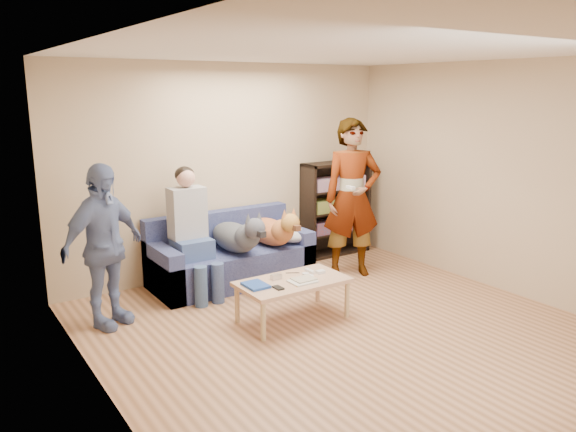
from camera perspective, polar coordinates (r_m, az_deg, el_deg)
ground at (r=5.42m, az=7.23°, el=-12.23°), size 5.00×5.00×0.00m
ceiling at (r=4.92m, az=8.11°, el=16.36°), size 5.00×5.00×0.00m
wall_back at (r=7.06m, az=-5.89°, el=4.73°), size 4.50×0.00×4.50m
wall_left at (r=3.94m, az=-17.82°, el=-2.30°), size 0.00×5.00×5.00m
wall_right at (r=6.70m, az=22.31°, el=3.40°), size 0.00×5.00×5.00m
blanket at (r=6.96m, az=0.52°, el=-1.95°), size 0.47×0.40×0.16m
person_standing_right at (r=6.93m, az=6.54°, el=1.82°), size 0.84×0.71×1.95m
person_standing_left at (r=5.68m, az=-18.25°, el=-2.96°), size 1.02×0.77×1.61m
held_controller at (r=6.62m, az=6.38°, el=2.90°), size 0.05×0.13×0.03m
notebook_blue at (r=5.46m, az=-3.30°, el=-7.03°), size 0.20×0.26×0.03m
papers at (r=5.58m, az=1.50°, el=-6.65°), size 0.26×0.20×0.02m
magazine at (r=5.60m, az=1.63°, el=-6.40°), size 0.22×0.17×0.01m
camera_silver at (r=5.65m, az=-1.21°, el=-6.18°), size 0.11×0.06×0.05m
controller_a at (r=5.85m, az=2.21°, el=-5.62°), size 0.04×0.13×0.03m
controller_b at (r=5.84m, az=3.32°, el=-5.68°), size 0.09×0.06×0.03m
headphone_cup_a at (r=5.72m, az=2.27°, el=-6.12°), size 0.07×0.07×0.02m
headphone_cup_b at (r=5.78m, az=1.80°, el=-5.91°), size 0.07×0.07×0.02m
pen_orange at (r=5.49m, az=1.26°, el=-6.99°), size 0.13×0.06×0.01m
pen_black at (r=5.83m, az=0.47°, el=-5.79°), size 0.13×0.08×0.01m
wallet at (r=5.40m, az=-1.00°, el=-7.30°), size 0.07×0.12×0.02m
sofa at (r=6.81m, az=-5.96°, el=-4.36°), size 1.90×0.85×0.82m
person_seated at (r=6.35m, az=-9.79°, el=-1.15°), size 0.40×0.73×1.47m
dog_gray at (r=6.51m, az=-5.12°, el=-2.05°), size 0.38×1.23×0.55m
dog_tan at (r=6.77m, az=-1.49°, el=-1.49°), size 0.36×1.14×0.53m
coffee_table at (r=5.65m, az=0.49°, el=-6.98°), size 1.10×0.60×0.42m
bookshelf at (r=7.86m, az=4.83°, el=0.99°), size 1.00×0.34×1.30m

